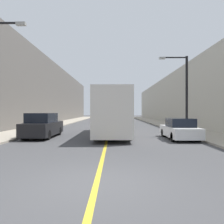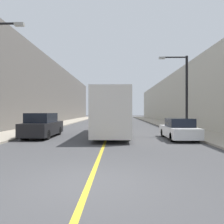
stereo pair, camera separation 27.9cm
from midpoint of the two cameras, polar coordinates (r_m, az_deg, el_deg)
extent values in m
plane|color=#474749|center=(6.29, -5.40, -17.92)|extent=(200.00, 200.00, 0.00)
cube|color=#A89E8C|center=(36.98, -12.71, -2.72)|extent=(3.45, 72.00, 0.13)
cube|color=#A89E8C|center=(36.71, 11.90, -2.74)|extent=(3.45, 72.00, 0.13)
cube|color=#66605B|center=(38.08, -18.20, 4.95)|extent=(4.00, 72.00, 10.21)
cube|color=#B7B2A3|center=(37.63, 17.48, 3.34)|extent=(4.00, 72.00, 8.02)
cube|color=gold|center=(36.00, -0.45, -2.89)|extent=(0.16, 72.00, 0.01)
cube|color=silver|center=(17.82, -0.29, 0.02)|extent=(2.53, 10.51, 3.23)
cube|color=black|center=(12.60, -0.63, 2.50)|extent=(2.15, 0.04, 1.45)
cylinder|color=black|center=(14.69, -4.35, -5.60)|extent=(0.56, 0.94, 0.94)
cylinder|color=black|center=(14.65, 3.42, -5.62)|extent=(0.56, 0.94, 0.94)
cylinder|color=black|center=(21.16, -2.84, -3.82)|extent=(0.56, 0.94, 0.94)
cylinder|color=black|center=(21.14, 2.53, -3.82)|extent=(0.56, 0.94, 0.94)
cube|color=black|center=(17.21, -18.00, -4.10)|extent=(1.88, 4.83, 0.92)
cube|color=black|center=(16.94, -18.27, -1.43)|extent=(1.66, 2.66, 0.69)
cube|color=black|center=(14.96, -20.91, -4.13)|extent=(1.60, 0.04, 0.42)
cylinder|color=black|center=(16.10, -22.19, -5.56)|extent=(0.41, 0.68, 0.68)
cylinder|color=black|center=(15.59, -17.19, -5.75)|extent=(0.41, 0.68, 0.68)
cylinder|color=black|center=(18.88, -18.67, -4.71)|extent=(0.41, 0.68, 0.68)
cylinder|color=black|center=(18.45, -14.35, -4.82)|extent=(0.41, 0.68, 0.68)
cube|color=silver|center=(16.04, 16.69, -4.89)|extent=(1.82, 4.40, 0.69)
cube|color=black|center=(15.78, 16.91, -2.65)|extent=(1.60, 1.98, 0.59)
cube|color=black|center=(13.96, 19.18, -5.16)|extent=(1.55, 0.04, 0.31)
cylinder|color=black|center=(14.56, 15.48, -6.29)|extent=(0.40, 0.62, 0.62)
cylinder|color=black|center=(14.99, 20.77, -6.11)|extent=(0.40, 0.62, 0.62)
cylinder|color=black|center=(17.20, 13.13, -5.28)|extent=(0.40, 0.62, 0.62)
cylinder|color=black|center=(17.56, 17.68, -5.17)|extent=(0.40, 0.62, 0.62)
cylinder|color=black|center=(13.73, -27.34, 19.95)|extent=(2.01, 0.12, 0.12)
cube|color=#999993|center=(13.30, -23.26, 20.39)|extent=(0.50, 0.24, 0.16)
cylinder|color=black|center=(18.83, 18.53, 4.26)|extent=(0.20, 0.20, 6.32)
cylinder|color=black|center=(19.01, 15.58, 13.57)|extent=(2.01, 0.12, 0.12)
cube|color=#999993|center=(18.77, 12.54, 13.59)|extent=(0.50, 0.24, 0.16)
camera|label=1|loc=(0.14, -90.40, 0.00)|focal=35.00mm
camera|label=2|loc=(0.14, 89.60, 0.00)|focal=35.00mm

